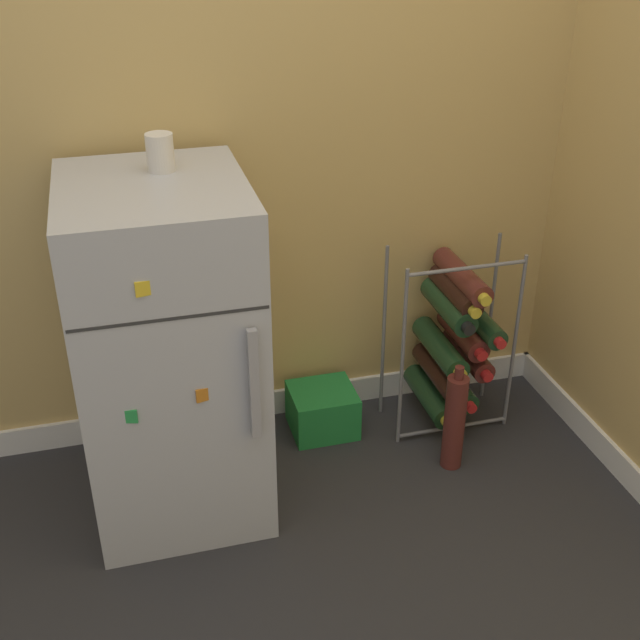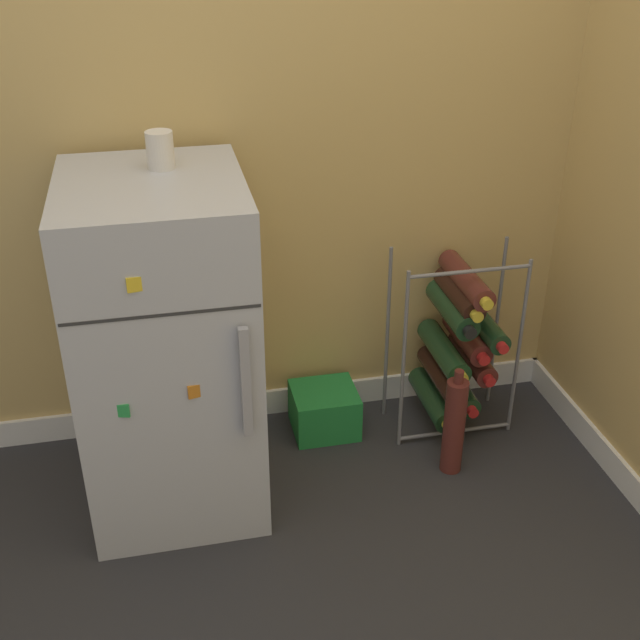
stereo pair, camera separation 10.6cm
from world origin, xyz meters
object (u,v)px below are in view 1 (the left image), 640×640
object	(u,v)px
fridge_top_cup	(160,152)
loose_bottle_floor	(454,421)
mini_fridge	(168,352)
soda_box	(322,410)
wine_rack	(452,339)

from	to	relation	value
fridge_top_cup	loose_bottle_floor	distance (m)	1.17
mini_fridge	fridge_top_cup	size ratio (longest dim) A/B	9.96
mini_fridge	soda_box	size ratio (longest dim) A/B	4.57
mini_fridge	wine_rack	world-z (taller)	mini_fridge
mini_fridge	fridge_top_cup	xyz separation A→B (m)	(0.04, 0.09, 0.53)
fridge_top_cup	wine_rack	bearing A→B (deg)	2.42
wine_rack	loose_bottle_floor	world-z (taller)	wine_rack
mini_fridge	wine_rack	size ratio (longest dim) A/B	1.54
loose_bottle_floor	fridge_top_cup	bearing A→B (deg)	165.82
wine_rack	soda_box	distance (m)	0.48
wine_rack	loose_bottle_floor	distance (m)	0.29
mini_fridge	wine_rack	xyz separation A→B (m)	(0.91, 0.13, -0.17)
loose_bottle_floor	mini_fridge	bearing A→B (deg)	172.80
mini_fridge	fridge_top_cup	bearing A→B (deg)	68.62
wine_rack	soda_box	xyz separation A→B (m)	(-0.42, 0.05, -0.23)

